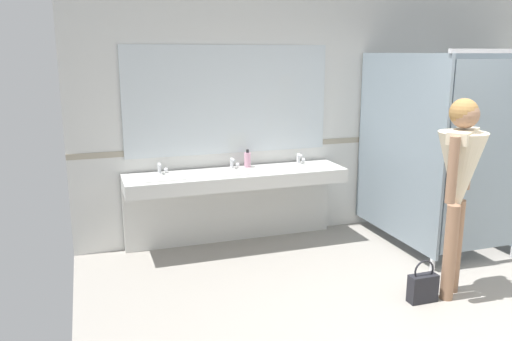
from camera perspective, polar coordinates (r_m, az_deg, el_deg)
The scene contains 8 objects.
wall_back at distance 6.13m, azimuth 8.83°, elevation 7.28°, with size 6.02×0.12×2.96m, color silver.
wall_back_tile_band at distance 6.13m, azimuth 8.97°, elevation 3.25°, with size 6.02×0.01×0.06m, color #9E937F.
vanity_counter at distance 5.55m, azimuth -2.38°, elevation -2.18°, with size 2.35×0.55×0.96m.
mirror_panel at distance 5.57m, azimuth -3.05°, elevation 7.81°, with size 2.25×0.02×1.16m, color silver.
bathroom_stalls at distance 6.07m, azimuth 24.28°, elevation 2.59°, with size 2.04×1.54×2.10m.
person_standing at distance 4.58m, azimuth 21.64°, elevation -0.31°, with size 0.56×0.56×1.71m.
handbag at distance 4.68m, azimuth 18.00°, elevation -12.16°, with size 0.25×0.10×0.38m.
soap_dispenser at distance 5.61m, azimuth -0.95°, elevation 1.21°, with size 0.07×0.07×0.20m.
Camera 1 is at (-2.81, -2.64, 2.08)m, focal length 36.08 mm.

